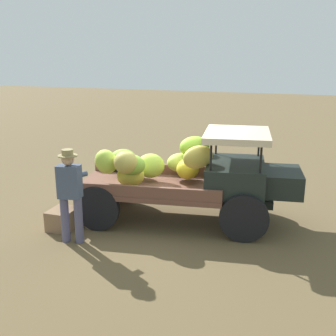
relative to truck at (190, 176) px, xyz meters
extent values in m
plane|color=brown|center=(-0.68, 0.06, -0.95)|extent=(60.00, 60.00, 0.00)
cube|color=black|center=(-0.35, -0.07, -0.45)|extent=(4.02, 1.07, 0.16)
cylinder|color=black|center=(0.96, 0.95, -0.50)|extent=(0.91, 0.28, 0.90)
cylinder|color=black|center=(1.21, -0.63, -0.50)|extent=(0.91, 0.28, 0.90)
cylinder|color=black|center=(-1.81, 0.51, -0.50)|extent=(0.91, 0.28, 0.90)
cylinder|color=black|center=(-1.55, -1.07, -0.50)|extent=(0.91, 0.28, 0.90)
cube|color=brown|center=(-0.79, -0.14, -0.27)|extent=(3.23, 2.17, 0.10)
cube|color=brown|center=(-0.92, 0.65, -0.11)|extent=(2.98, 0.55, 0.22)
cube|color=brown|center=(-0.66, -0.93, -0.11)|extent=(2.98, 0.55, 0.22)
cube|color=black|center=(0.89, 0.13, 0.05)|extent=(1.33, 1.67, 0.55)
cube|color=black|center=(1.78, 0.27, 0.00)|extent=(0.86, 1.16, 0.44)
cylinder|color=black|center=(1.22, 0.83, 0.60)|extent=(0.04, 0.04, 0.55)
cylinder|color=black|center=(1.42, -0.44, 0.60)|extent=(0.04, 0.04, 0.55)
cylinder|color=black|center=(0.35, 0.70, 0.60)|extent=(0.04, 0.04, 0.55)
cylinder|color=black|center=(0.56, -0.58, 0.60)|extent=(0.04, 0.04, 0.55)
cube|color=beige|center=(0.89, 0.13, 0.88)|extent=(1.44, 1.69, 0.12)
ellipsoid|color=#82B439|center=(-1.53, 0.09, 0.20)|extent=(0.70, 0.66, 0.51)
ellipsoid|color=#89BC39|center=(-1.05, -0.58, 0.29)|extent=(0.63, 0.48, 0.46)
ellipsoid|color=gold|center=(-0.11, 0.19, 0.09)|extent=(0.69, 0.69, 0.48)
ellipsoid|color=#B2C649|center=(-0.36, 0.48, 0.13)|extent=(0.80, 0.79, 0.54)
ellipsoid|color=#AACA41|center=(-1.54, -0.66, 0.33)|extent=(0.55, 0.53, 0.55)
ellipsoid|color=#ACCE42|center=(-0.89, 0.07, 0.12)|extent=(0.75, 0.72, 0.61)
ellipsoid|color=gold|center=(0.24, -0.29, 0.48)|extent=(0.75, 0.75, 0.54)
ellipsoid|color=#7FC342|center=(-1.42, 0.20, 0.08)|extent=(0.75, 0.62, 0.38)
ellipsoid|color=#8CC132|center=(-0.06, 0.51, 0.49)|extent=(0.80, 0.76, 0.51)
ellipsoid|color=gold|center=(-1.10, -0.46, 0.02)|extent=(0.77, 0.78, 0.59)
ellipsoid|color=tan|center=(-1.08, -0.73, 0.37)|extent=(0.75, 0.75, 0.59)
cylinder|color=#535172|center=(-1.84, -1.72, -0.52)|extent=(0.15, 0.15, 0.86)
cylinder|color=#535172|center=(-1.59, -1.67, -0.52)|extent=(0.15, 0.15, 0.86)
cube|color=#434F69|center=(-1.71, -1.69, 0.20)|extent=(0.44, 0.31, 0.59)
cylinder|color=#434F69|center=(-1.83, -1.61, 0.29)|extent=(0.37, 0.34, 0.10)
cylinder|color=#434F69|center=(-1.63, -1.58, 0.29)|extent=(0.27, 0.40, 0.10)
sphere|color=tan|center=(-1.71, -1.69, 0.61)|extent=(0.22, 0.22, 0.22)
cylinder|color=#918253|center=(-1.71, -1.69, 0.67)|extent=(0.34, 0.34, 0.02)
cylinder|color=#918253|center=(-1.71, -1.69, 0.73)|extent=(0.20, 0.20, 0.10)
cube|color=#846448|center=(-2.23, -1.25, -0.76)|extent=(0.49, 0.57, 0.39)
camera|label=1|loc=(2.22, -7.51, 2.35)|focal=43.35mm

